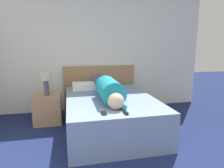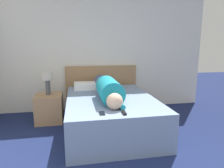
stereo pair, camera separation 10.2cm
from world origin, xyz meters
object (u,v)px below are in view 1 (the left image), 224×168
at_px(table_lamp, 46,80).
at_px(person_lying, 107,89).
at_px(bed, 110,113).
at_px(pillow_near_headboard, 87,86).
at_px(cell_phone, 104,113).
at_px(tv_remote, 125,112).
at_px(nightstand, 48,109).

distance_m(table_lamp, person_lying, 1.11).
distance_m(bed, person_lying, 0.42).
bearing_deg(pillow_near_headboard, cell_phone, -87.20).
bearing_deg(pillow_near_headboard, tv_remote, -77.10).
bearing_deg(table_lamp, nightstand, -90.00).
height_order(person_lying, cell_phone, person_lying).
bearing_deg(table_lamp, bed, -25.84).
relative_size(table_lamp, cell_phone, 3.11).
bearing_deg(pillow_near_headboard, nightstand, -164.44).
relative_size(table_lamp, person_lying, 0.25).
relative_size(pillow_near_headboard, cell_phone, 4.15).
distance_m(person_lying, pillow_near_headboard, 0.76).
distance_m(nightstand, pillow_near_headboard, 0.83).
height_order(bed, person_lying, person_lying).
xyz_separation_m(nightstand, table_lamp, (0.00, 0.00, 0.53)).
xyz_separation_m(person_lying, cell_phone, (-0.19, -0.75, -0.14)).
bearing_deg(nightstand, pillow_near_headboard, 15.56).
height_order(person_lying, tv_remote, person_lying).
bearing_deg(cell_phone, table_lamp, 122.31).
xyz_separation_m(bed, person_lying, (-0.05, -0.00, 0.42)).
xyz_separation_m(pillow_near_headboard, cell_phone, (0.07, -1.46, -0.05)).
height_order(nightstand, tv_remote, tv_remote).
distance_m(person_lying, tv_remote, 0.81).
distance_m(tv_remote, cell_phone, 0.27).
relative_size(bed, cell_phone, 14.79).
height_order(tv_remote, cell_phone, tv_remote).
height_order(table_lamp, person_lying, table_lamp).
xyz_separation_m(pillow_near_headboard, tv_remote, (0.34, -1.50, -0.05)).
xyz_separation_m(nightstand, person_lying, (0.99, -0.51, 0.44)).
bearing_deg(cell_phone, tv_remote, -8.22).
xyz_separation_m(person_lying, pillow_near_headboard, (-0.26, 0.71, -0.09)).
relative_size(person_lying, tv_remote, 10.93).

